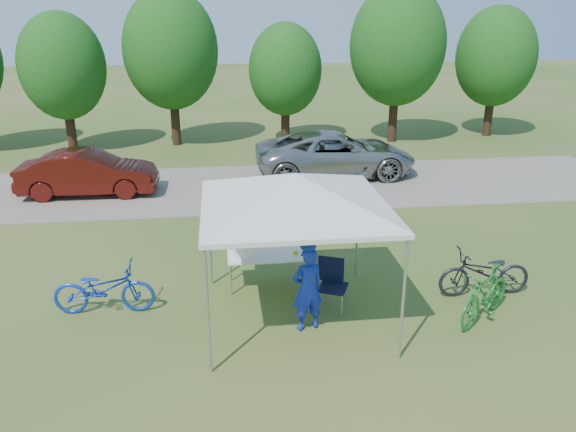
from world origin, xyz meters
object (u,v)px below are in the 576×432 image
Objects in this scene: folding_chair at (332,279)px; bike_dark at (485,273)px; cooler at (245,248)px; minivan at (335,154)px; cyclist at (307,289)px; sedan at (88,173)px; bike_blue at (104,289)px; bike_green at (485,295)px; folding_table at (270,257)px.

folding_chair reaches higher than bike_dark.
cooler is 0.09× the size of minivan.
sedan is at bearing -73.14° from cyclist.
cooler is (-1.56, 0.98, 0.30)m from folding_chair.
bike_blue is 1.10× the size of bike_green.
bike_dark is 11.66m from sedan.
minivan reaches higher than folding_chair.
cyclist is (0.50, -1.69, 0.13)m from folding_table.
bike_blue is at bearing -166.17° from sedan.
bike_blue is 10.29m from minivan.
bike_blue is at bearing -167.75° from folding_table.
folding_chair is 2.75m from bike_green.
bike_blue is at bearing 142.43° from minivan.
cooler is 7.88m from sedan.
folding_table is at bearing -143.15° from sedan.
folding_chair is at bearing -42.53° from folding_table.
bike_green is at bearing -23.09° from cooler.
folding_table is 3.19m from bike_blue.
sedan reaches higher than bike_blue.
folding_table is at bearing 157.51° from minivan.
bike_dark is at bearing 176.26° from cyclist.
bike_dark is (4.11, -0.90, -0.17)m from folding_table.
cyclist is at bearing -77.36° from bike_dark.
minivan is at bearing -120.40° from cyclist.
cyclist is at bearing -129.73° from bike_green.
minivan is at bearing -81.40° from sedan.
folding_table is at bearing -153.82° from bike_green.
bike_green is 0.97m from bike_dark.
folding_chair is 0.53× the size of bike_dark.
folding_chair is at bearing -88.14° from bike_dark.
cyclist reaches higher than sedan.
folding_table is 0.53m from cooler.
cooler is 8.39m from minivan.
folding_chair reaches higher than folding_table.
cyclist is 0.29× the size of minivan.
folding_chair is 0.24× the size of sedan.
folding_table is 0.42× the size of sedan.
minivan is (2.40, 9.37, -0.02)m from cyclist.
bike_dark is 0.45× the size of sedan.
cyclist is 0.85× the size of bike_blue.
sedan reaches higher than folding_table.
minivan reaches higher than sedan.
cyclist is at bearing -103.29° from bike_blue.
bike_blue reaches higher than folding_table.
minivan is (2.89, 7.67, 0.11)m from folding_table.
folding_table is 1.00× the size of bike_green.
bike_green is at bearing -24.68° from bike_dark.
minivan reaches higher than bike_green.
sedan is at bearing 123.61° from cooler.
folding_table is 1.08× the size of cyclist.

